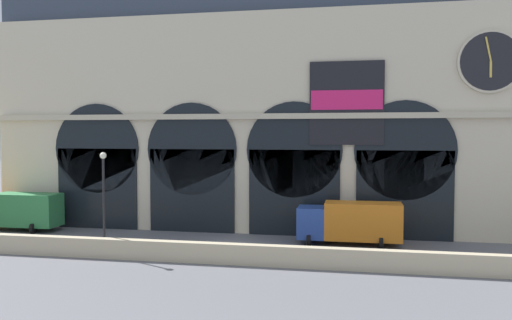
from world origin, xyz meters
TOP-DOWN VIEW (x-y plane):
  - ground_plane at (0.00, 0.00)m, footprint 200.00×200.00m
  - quay_parapet_wall at (0.00, -4.77)m, footprint 90.00×0.70m
  - station_building at (0.03, 7.40)m, footprint 44.05×5.21m
  - box_truck_west at (-18.89, 2.82)m, footprint 7.50×2.91m
  - box_truck_mideast at (8.72, 2.39)m, footprint 7.50×2.91m
  - street_lamp_quayside at (-7.49, -3.97)m, footprint 0.44×0.44m

SIDE VIEW (x-z plane):
  - ground_plane at x=0.00m, z-range 0.00..0.00m
  - quay_parapet_wall at x=0.00m, z-range 0.00..1.28m
  - box_truck_west at x=-18.89m, z-range 0.14..3.26m
  - box_truck_mideast at x=8.72m, z-range 0.14..3.26m
  - street_lamp_quayside at x=-7.49m, z-range 0.96..7.86m
  - station_building at x=0.03m, z-range -0.31..21.70m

